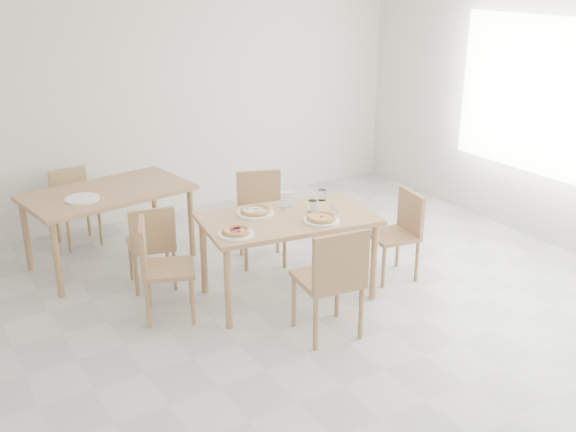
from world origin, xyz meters
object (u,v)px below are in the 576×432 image
chair_north (261,210)px  tumbler_b (322,195)px  main_table (288,226)px  chair_back_s (152,241)px  pizza_margherita (321,218)px  plate_pepperoni (236,234)px  pizza_mushroom (255,211)px  chair_back_n (74,201)px  chair_east (400,228)px  napkin_holder (287,200)px  plate_margherita (321,220)px  chair_west (158,263)px  chair_south (333,276)px  pizza_pepperoni (236,231)px  plate_mushroom (255,213)px  tumbler_a (312,206)px  second_table (108,199)px  plate_empty (82,199)px

chair_north → tumbler_b: size_ratio=9.04×
main_table → chair_back_s: (-0.96, 0.75, -0.20)m
pizza_margherita → plate_pepperoni: bearing=172.1°
pizza_mushroom → chair_back_n: bearing=117.6°
plate_pepperoni → chair_back_n: (-0.69, 2.35, -0.30)m
chair_east → pizza_mushroom: (-1.31, 0.39, 0.31)m
chair_east → napkin_holder: (-0.98, 0.40, 0.34)m
plate_margherita → tumbler_b: tumbler_b is taller
chair_west → chair_back_n: 1.99m
napkin_holder → chair_back_s: napkin_holder is taller
plate_pepperoni → chair_south: bearing=-53.8°
pizza_pepperoni → tumbler_b: 1.11m
plate_pepperoni → pizza_mushroom: (0.36, 0.33, 0.02)m
plate_mushroom → pizza_pepperoni: pizza_pepperoni is taller
napkin_holder → main_table: bearing=-90.9°
plate_pepperoni → pizza_margherita: (0.75, -0.10, 0.02)m
main_table → plate_margherita: size_ratio=5.14×
chair_south → plate_pepperoni: bearing=-46.2°
chair_south → chair_west: bearing=-37.5°
chair_south → chair_back_s: size_ratio=1.16×
pizza_margherita → pizza_mushroom: size_ratio=0.98×
chair_west → chair_east: bearing=-79.6°
chair_west → pizza_mushroom: (0.90, -0.03, 0.29)m
tumbler_a → napkin_holder: 0.26m
pizza_margherita → chair_back_n: (-1.44, 2.45, -0.33)m
second_table → chair_back_n: (-0.16, 0.72, -0.21)m
chair_south → napkin_holder: 1.06m
plate_pepperoni → chair_east: bearing=-2.0°
pizza_mushroom → chair_back_s: bearing=143.8°
chair_north → main_table: bearing=-82.5°
tumbler_a → chair_east: bearing=-11.3°
main_table → plate_pepperoni: plate_pepperoni is taller
plate_mushroom → main_table: bearing=-43.7°
main_table → plate_mushroom: 0.30m
pizza_pepperoni → chair_back_s: bearing=114.0°
pizza_mushroom → pizza_pepperoni: 0.49m
napkin_holder → plate_empty: bearing=171.7°
chair_back_s → main_table: bearing=153.2°
plate_mushroom → chair_west: bearing=178.1°
chair_south → tumbler_a: size_ratio=8.84×
second_table → main_table: bearing=-62.1°
pizza_mushroom → plate_margherita: bearing=-48.2°
pizza_pepperoni → chair_west: bearing=145.9°
plate_pepperoni → tumbler_b: size_ratio=3.00×
chair_west → pizza_margherita: chair_west is taller
chair_west → chair_back_n: bearing=25.7°
plate_pepperoni → pizza_mushroom: 0.49m
chair_north → pizza_margherita: chair_north is taller
plate_mushroom → napkin_holder: napkin_holder is taller
tumbler_a → chair_back_n: bearing=123.8°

